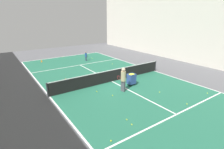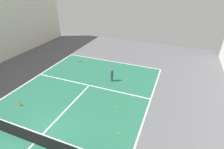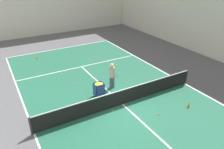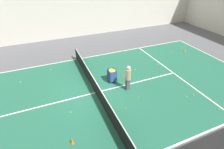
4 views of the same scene
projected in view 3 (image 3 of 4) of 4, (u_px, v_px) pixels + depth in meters
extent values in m
plane|color=#5B5B60|center=(123.00, 104.00, 12.94)|extent=(38.01, 38.01, 0.00)
cube|color=#23664C|center=(123.00, 104.00, 12.93)|extent=(10.21, 22.71, 0.00)
cube|color=white|center=(62.00, 48.00, 21.75)|extent=(10.21, 0.10, 0.00)
cube|color=white|center=(34.00, 134.00, 10.65)|extent=(0.10, 22.71, 0.00)
cube|color=white|center=(184.00, 84.00, 15.21)|extent=(0.10, 22.71, 0.00)
cube|color=white|center=(82.00, 67.00, 17.78)|extent=(10.21, 0.10, 0.00)
cube|color=white|center=(123.00, 104.00, 12.93)|extent=(0.10, 12.49, 0.00)
cylinder|color=#2D2D33|center=(31.00, 126.00, 10.38)|extent=(0.10, 0.10, 1.02)
cylinder|color=#2D2D33|center=(186.00, 77.00, 15.03)|extent=(0.10, 0.10, 1.02)
cube|color=black|center=(123.00, 97.00, 12.72)|extent=(10.31, 0.03, 0.95)
cube|color=white|center=(123.00, 90.00, 12.49)|extent=(10.31, 0.04, 0.05)
cube|color=#4C4C56|center=(112.00, 82.00, 14.57)|extent=(0.24, 0.32, 0.80)
cylinder|color=tan|center=(112.00, 72.00, 14.24)|extent=(0.44, 0.44, 0.71)
sphere|color=beige|center=(112.00, 65.00, 14.02)|extent=(0.27, 0.27, 0.27)
torus|color=#B22D2D|center=(117.00, 76.00, 14.13)|extent=(0.10, 0.28, 0.28)
cube|color=#2D478C|center=(99.00, 94.00, 13.68)|extent=(0.58, 0.50, 0.02)
cube|color=#2D478C|center=(101.00, 91.00, 13.32)|extent=(0.58, 0.02, 0.79)
cube|color=#2D478C|center=(97.00, 87.00, 13.69)|extent=(0.58, 0.02, 0.79)
cube|color=#2D478C|center=(95.00, 90.00, 13.38)|extent=(0.02, 0.50, 0.79)
cube|color=#2D478C|center=(103.00, 88.00, 13.63)|extent=(0.02, 0.50, 0.79)
ellipsoid|color=yellow|center=(99.00, 84.00, 13.36)|extent=(0.54, 0.46, 0.16)
cylinder|color=black|center=(97.00, 97.00, 13.48)|extent=(0.05, 0.05, 0.14)
cylinder|color=black|center=(103.00, 96.00, 13.67)|extent=(0.05, 0.05, 0.14)
cylinder|color=black|center=(95.00, 95.00, 13.76)|extent=(0.05, 0.05, 0.14)
cylinder|color=black|center=(101.00, 93.00, 13.94)|extent=(0.05, 0.05, 0.14)
cone|color=orange|center=(37.00, 57.00, 19.27)|extent=(0.22, 0.22, 0.25)
cone|color=orange|center=(189.00, 105.00, 12.61)|extent=(0.16, 0.16, 0.35)
sphere|color=yellow|center=(112.00, 111.00, 12.31)|extent=(0.07, 0.07, 0.07)
sphere|color=yellow|center=(30.00, 80.00, 15.56)|extent=(0.07, 0.07, 0.07)
sphere|color=yellow|center=(114.00, 63.00, 18.45)|extent=(0.07, 0.07, 0.07)
sphere|color=yellow|center=(124.00, 82.00, 15.38)|extent=(0.07, 0.07, 0.07)
sphere|color=yellow|center=(38.00, 64.00, 18.24)|extent=(0.07, 0.07, 0.07)
sphere|color=yellow|center=(75.00, 84.00, 15.15)|extent=(0.07, 0.07, 0.07)
sphere|color=yellow|center=(126.00, 58.00, 19.44)|extent=(0.07, 0.07, 0.07)
sphere|color=yellow|center=(140.00, 87.00, 14.72)|extent=(0.07, 0.07, 0.07)
sphere|color=yellow|center=(159.00, 114.00, 12.02)|extent=(0.07, 0.07, 0.07)
sphere|color=yellow|center=(23.00, 55.00, 20.14)|extent=(0.07, 0.07, 0.07)
sphere|color=yellow|center=(116.00, 65.00, 18.05)|extent=(0.07, 0.07, 0.07)
sphere|color=yellow|center=(65.00, 72.00, 16.82)|extent=(0.07, 0.07, 0.07)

